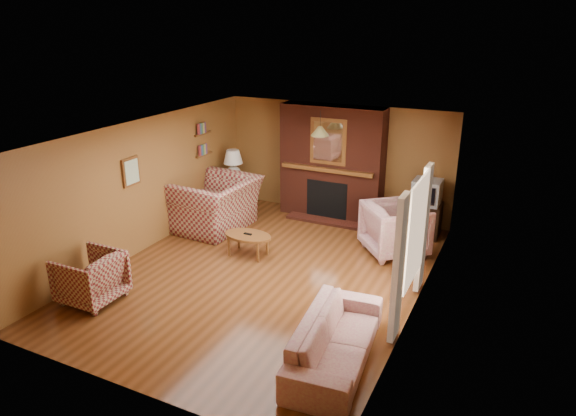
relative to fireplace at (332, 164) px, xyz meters
The scene contains 20 objects.
floor 3.21m from the fireplace, 90.00° to the right, with size 6.50×6.50×0.00m, color #4E2910.
ceiling 3.22m from the fireplace, 90.00° to the right, with size 6.50×6.50×0.00m, color white.
wall_back 0.27m from the fireplace, 90.00° to the left, with size 6.50×6.50×0.00m, color brown.
wall_front 6.23m from the fireplace, 90.00° to the right, with size 6.50×6.50×0.00m, color brown.
wall_left 3.89m from the fireplace, 129.95° to the right, with size 6.50×6.50×0.00m, color brown.
wall_right 3.89m from the fireplace, 50.05° to the right, with size 6.50×6.50×0.00m, color brown.
fireplace is the anchor object (origin of this frame).
window_right 4.02m from the fireplace, 52.40° to the right, with size 0.10×1.85×2.00m.
bookshelf 2.72m from the fireplace, 156.05° to the right, with size 0.09×0.55×0.71m.
botanical_print 4.12m from the fireplace, 126.90° to the right, with size 0.05×0.40×0.50m.
pendant_light 1.07m from the fireplace, 90.00° to the right, with size 0.36×0.36×0.48m.
plaid_loveseat 2.57m from the fireplace, 138.24° to the right, with size 1.60×1.40×1.04m, color maroon.
plaid_armchair 5.35m from the fireplace, 111.64° to the right, with size 0.83×0.85×0.77m, color maroon.
floral_sofa 5.13m from the fireplace, 67.94° to the right, with size 2.07×0.81×0.60m, color #B4A78C.
floral_armchair 2.25m from the fireplace, 35.68° to the right, with size 1.01×1.04×0.95m, color #B4A78C.
coffee_table 2.70m from the fireplace, 103.97° to the right, with size 0.89×0.55×0.43m.
side_table 2.33m from the fireplace, 165.71° to the right, with size 0.50×0.50×0.67m, color brown.
table_lamp 2.17m from the fireplace, 165.71° to the right, with size 0.42×0.42×0.70m.
tv_stand 2.23m from the fireplace, ahead, with size 0.61×0.55×0.66m, color black.
crt_tv 2.08m from the fireplace, ahead, with size 0.52×0.52×0.48m.
Camera 1 is at (3.72, -6.83, 4.03)m, focal length 32.00 mm.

